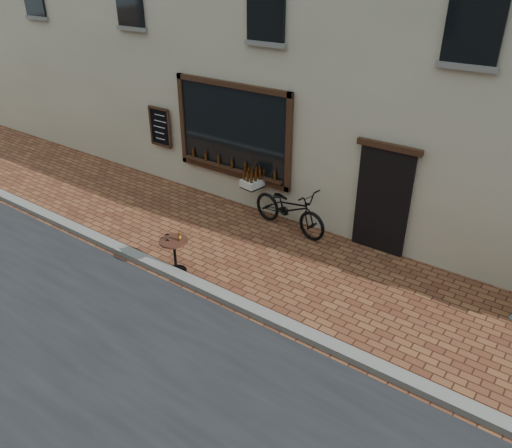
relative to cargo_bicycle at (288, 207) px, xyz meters
The scene contains 4 objects.
ground 3.14m from the cargo_bicycle, 88.35° to the right, with size 90.00×90.00×0.00m, color #592C1C.
kerb 2.93m from the cargo_bicycle, 88.24° to the right, with size 90.00×0.25×0.12m, color slate.
cargo_bicycle is the anchor object (origin of this frame).
bistro_table 2.86m from the cargo_bicycle, 106.60° to the right, with size 0.55×0.55×0.95m.
Camera 1 is at (5.12, -5.32, 5.47)m, focal length 35.00 mm.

